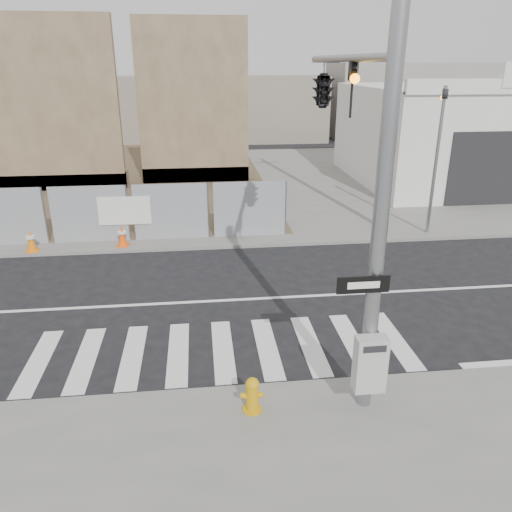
{
  "coord_description": "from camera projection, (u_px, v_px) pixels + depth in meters",
  "views": [
    {
      "loc": [
        -0.38,
        -12.2,
        6.06
      ],
      "look_at": [
        1.0,
        -0.35,
        1.4
      ],
      "focal_mm": 35.0,
      "sensor_mm": 36.0,
      "label": 1
    }
  ],
  "objects": [
    {
      "name": "traffic_cone_c",
      "position": [
        31.0,
        241.0,
        16.61
      ],
      "size": [
        0.49,
        0.49,
        0.78
      ],
      "rotation": [
        0.0,
        0.0,
        0.26
      ],
      "color": "orange",
      "rests_on": "sidewalk_far"
    },
    {
      "name": "ground",
      "position": [
        218.0,
        301.0,
        13.54
      ],
      "size": [
        100.0,
        100.0,
        0.0
      ],
      "primitive_type": "plane",
      "color": "black",
      "rests_on": "ground"
    },
    {
      "name": "sidewalk_far",
      "position": [
        206.0,
        183.0,
        26.47
      ],
      "size": [
        50.0,
        20.0,
        0.12
      ],
      "primitive_type": "cube",
      "color": "slate",
      "rests_on": "ground"
    },
    {
      "name": "far_signal_pole",
      "position": [
        439.0,
        141.0,
        17.39
      ],
      "size": [
        0.16,
        0.2,
        5.6
      ],
      "color": "gray",
      "rests_on": "sidewalk_far"
    },
    {
      "name": "fire_hydrant",
      "position": [
        252.0,
        395.0,
        8.99
      ],
      "size": [
        0.46,
        0.46,
        0.68
      ],
      "rotation": [
        0.0,
        0.0,
        -0.35
      ],
      "color": "#CC930B",
      "rests_on": "sidewalk_near"
    },
    {
      "name": "traffic_cone_d",
      "position": [
        122.0,
        236.0,
        17.12
      ],
      "size": [
        0.4,
        0.4,
        0.75
      ],
      "rotation": [
        0.0,
        0.0,
        -0.04
      ],
      "color": "#F9520D",
      "rests_on": "sidewalk_far"
    },
    {
      "name": "concrete_wall_left",
      "position": [
        56.0,
        122.0,
        23.66
      ],
      "size": [
        6.0,
        1.3,
        8.0
      ],
      "color": "brown",
      "rests_on": "sidewalk_far"
    },
    {
      "name": "signal_pole",
      "position": [
        338.0,
        129.0,
        10.17
      ],
      "size": [
        0.96,
        5.87,
        7.0
      ],
      "color": "gray",
      "rests_on": "sidewalk_near"
    },
    {
      "name": "auto_shop",
      "position": [
        473.0,
        134.0,
        26.12
      ],
      "size": [
        12.0,
        10.2,
        5.95
      ],
      "color": "silver",
      "rests_on": "sidewalk_far"
    },
    {
      "name": "utility_pole_right",
      "position": [
        393.0,
        88.0,
        17.43
      ],
      "size": [
        1.6,
        0.28,
        10.0
      ],
      "color": "brown",
      "rests_on": "sidewalk_far"
    },
    {
      "name": "concrete_wall_right",
      "position": [
        194.0,
        118.0,
        25.29
      ],
      "size": [
        5.5,
        1.3,
        8.0
      ],
      "color": "brown",
      "rests_on": "sidewalk_far"
    }
  ]
}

